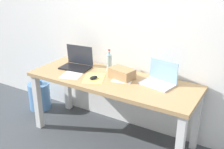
% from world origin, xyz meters
% --- Properties ---
extents(ground_plane, '(8.00, 8.00, 0.00)m').
position_xyz_m(ground_plane, '(0.00, 0.00, 0.00)').
color(ground_plane, '#42474C').
extents(back_wall, '(5.20, 0.08, 2.60)m').
position_xyz_m(back_wall, '(0.00, 0.39, 1.30)').
color(back_wall, white).
rests_on(back_wall, ground).
extents(desk, '(1.85, 0.67, 0.73)m').
position_xyz_m(desk, '(0.00, 0.00, 0.63)').
color(desk, tan).
rests_on(desk, ground).
extents(laptop_left, '(0.36, 0.27, 0.25)m').
position_xyz_m(laptop_left, '(-0.53, 0.09, 0.78)').
color(laptop_left, black).
rests_on(laptop_left, desk).
extents(laptop_right, '(0.36, 0.28, 0.23)m').
position_xyz_m(laptop_right, '(0.48, 0.13, 0.78)').
color(laptop_right, silver).
rests_on(laptop_right, desk).
extents(beer_bottle, '(0.06, 0.06, 0.25)m').
position_xyz_m(beer_bottle, '(-0.15, 0.19, 0.83)').
color(beer_bottle, '#99B7C1').
rests_on(beer_bottle, desk).
extents(computer_mouse, '(0.08, 0.11, 0.03)m').
position_xyz_m(computer_mouse, '(-0.16, -0.11, 0.74)').
color(computer_mouse, black).
rests_on(computer_mouse, desk).
extents(cardboard_box, '(0.29, 0.21, 0.11)m').
position_xyz_m(cardboard_box, '(0.08, 0.07, 0.78)').
color(cardboard_box, tan).
rests_on(cardboard_box, desk).
extents(paper_yellow_folder, '(0.31, 0.36, 0.00)m').
position_xyz_m(paper_yellow_folder, '(-0.17, -0.09, 0.73)').
color(paper_yellow_folder, '#F4E06B').
rests_on(paper_yellow_folder, desk).
extents(paper_sheet_front_left, '(0.28, 0.34, 0.00)m').
position_xyz_m(paper_sheet_front_left, '(-0.44, -0.11, 0.73)').
color(paper_sheet_front_left, white).
rests_on(paper_sheet_front_left, desk).
extents(paper_sheet_near_back, '(0.27, 0.34, 0.00)m').
position_xyz_m(paper_sheet_near_back, '(0.10, 0.09, 0.73)').
color(paper_sheet_near_back, white).
rests_on(paper_sheet_near_back, desk).
extents(water_cooler_jug, '(0.29, 0.29, 0.42)m').
position_xyz_m(water_cooler_jug, '(-1.20, 0.08, 0.19)').
color(water_cooler_jug, '#598CC6').
rests_on(water_cooler_jug, ground).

